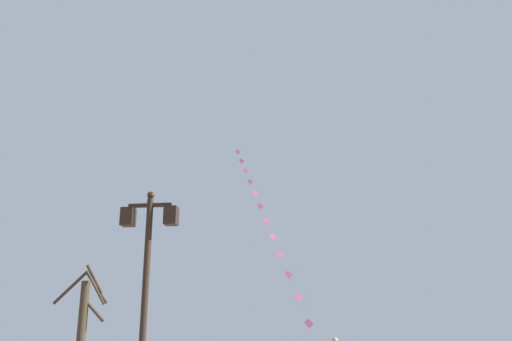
% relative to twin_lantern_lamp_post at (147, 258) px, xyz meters
% --- Properties ---
extents(twin_lantern_lamp_post, '(1.25, 0.28, 4.77)m').
position_rel_twin_lantern_lamp_post_xyz_m(twin_lantern_lamp_post, '(0.00, 0.00, 0.00)').
color(twin_lantern_lamp_post, black).
rests_on(twin_lantern_lamp_post, ground_plane).
extents(kite_train, '(6.75, 17.32, 15.68)m').
position_rel_twin_lantern_lamp_post_xyz_m(kite_train, '(0.44, 20.00, 4.90)').
color(kite_train, brown).
rests_on(kite_train, ground_plane).
extents(bare_tree, '(2.06, 1.43, 4.17)m').
position_rel_twin_lantern_lamp_post_xyz_m(bare_tree, '(-4.57, 7.27, -1.25)').
color(bare_tree, '#423323').
rests_on(bare_tree, ground_plane).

